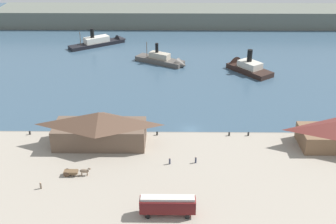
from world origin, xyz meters
name	(u,v)px	position (x,y,z in m)	size (l,w,h in m)	color
ground_plane	(190,129)	(0.00, 0.00, 0.00)	(320.00, 320.00, 0.00)	#385166
quay_promenade	(194,176)	(0.00, -22.00, 0.60)	(110.00, 36.00, 1.20)	#9E9384
seawall_edge	(191,134)	(0.00, -3.60, 0.50)	(110.00, 0.80, 1.00)	gray
ferry_shed_customs_shed	(100,128)	(-21.87, -9.58, 5.45)	(21.97, 9.45, 8.37)	brown
street_tram	(168,204)	(-5.49, -35.30, 3.58)	(10.25, 2.63, 4.03)	maroon
horse_cart	(76,172)	(-25.06, -22.86, 2.13)	(5.80, 1.49, 1.87)	brown
pedestrian_walking_west	(170,161)	(-5.23, -18.28, 1.92)	(0.39, 0.39, 1.58)	#33384C
pedestrian_near_cart	(41,186)	(-31.20, -27.60, 1.89)	(0.37, 0.37, 1.51)	#6B5B4C
pedestrian_standing_center	(196,160)	(0.54, -17.74, 1.91)	(0.39, 0.39, 1.57)	#33384C
mooring_post_west	(157,133)	(-8.48, -5.20, 1.65)	(0.44, 0.44, 0.90)	black
mooring_post_center_east	(30,133)	(-40.36, -5.26, 1.65)	(0.44, 0.44, 0.90)	black
mooring_post_center_west	(248,134)	(14.24, -5.24, 1.65)	(0.44, 0.44, 0.90)	black
mooring_post_east	(229,134)	(9.47, -5.29, 1.65)	(0.44, 0.44, 0.90)	black
ferry_moored_east	(245,67)	(20.98, 44.09, 1.48)	(16.09, 18.28, 10.28)	black
ferry_near_quay	(103,42)	(-34.18, 74.81, 1.36)	(24.07, 18.58, 9.12)	black
ferry_approaching_east	(165,61)	(-7.54, 50.91, 1.29)	(20.21, 14.42, 8.84)	#514C47
far_headland	(182,16)	(0.00, 110.00, 4.00)	(180.00, 24.00, 8.00)	#60665B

